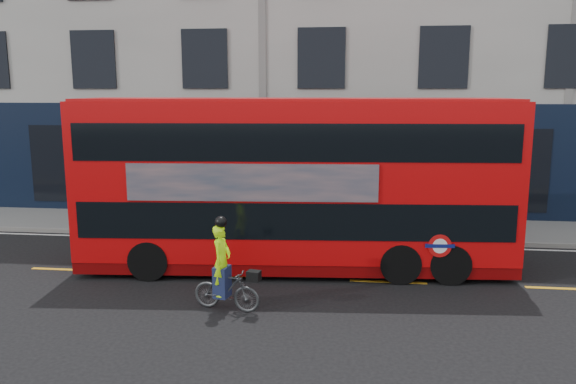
# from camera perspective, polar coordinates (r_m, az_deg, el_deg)

# --- Properties ---
(ground) EXTENTS (120.00, 120.00, 0.00)m
(ground) POSITION_cam_1_polar(r_m,az_deg,el_deg) (12.52, -8.34, -10.61)
(ground) COLOR black
(ground) RESTS_ON ground
(pavement) EXTENTS (60.00, 3.00, 0.12)m
(pavement) POSITION_cam_1_polar(r_m,az_deg,el_deg) (18.58, -3.21, -3.36)
(pavement) COLOR slate
(pavement) RESTS_ON ground
(kerb) EXTENTS (60.00, 0.12, 0.13)m
(kerb) POSITION_cam_1_polar(r_m,az_deg,el_deg) (17.15, -4.06, -4.52)
(kerb) COLOR gray
(kerb) RESTS_ON ground
(building_terrace) EXTENTS (50.00, 10.07, 15.00)m
(building_terrace) POSITION_cam_1_polar(r_m,az_deg,el_deg) (24.62, -0.73, 17.42)
(building_terrace) COLOR #B4B2AA
(building_terrace) RESTS_ON ground
(road_edge_line) EXTENTS (58.00, 0.10, 0.01)m
(road_edge_line) POSITION_cam_1_polar(r_m,az_deg,el_deg) (16.88, -4.25, -4.97)
(road_edge_line) COLOR silver
(road_edge_line) RESTS_ON ground
(lane_dashes) EXTENTS (58.00, 0.12, 0.01)m
(lane_dashes) POSITION_cam_1_polar(r_m,az_deg,el_deg) (13.89, -6.75, -8.42)
(lane_dashes) COLOR orange
(lane_dashes) RESTS_ON ground
(bus) EXTENTS (10.71, 3.17, 4.26)m
(bus) POSITION_cam_1_polar(r_m,az_deg,el_deg) (13.88, 0.90, 0.92)
(bus) COLOR red
(bus) RESTS_ON ground
(cyclist) EXTENTS (1.49, 0.69, 1.97)m
(cyclist) POSITION_cam_1_polar(r_m,az_deg,el_deg) (11.62, -6.43, -8.76)
(cyclist) COLOR #404244
(cyclist) RESTS_ON ground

